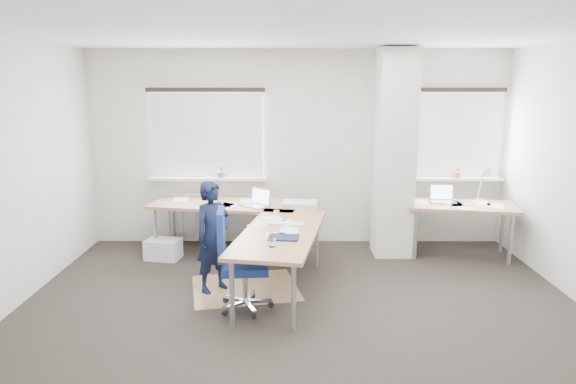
{
  "coord_description": "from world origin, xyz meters",
  "views": [
    {
      "loc": [
        -0.11,
        -4.91,
        2.32
      ],
      "look_at": [
        -0.13,
        0.9,
        1.09
      ],
      "focal_mm": 32.0,
      "sensor_mm": 36.0,
      "label": 1
    }
  ],
  "objects_px": {
    "desk_side": "(462,207)",
    "desk_main": "(254,218)",
    "person": "(213,237)",
    "task_chair": "(241,282)"
  },
  "relations": [
    {
      "from": "desk_side",
      "to": "desk_main",
      "type": "bearing_deg",
      "value": -157.28
    },
    {
      "from": "desk_side",
      "to": "person",
      "type": "height_order",
      "value": "person"
    },
    {
      "from": "desk_main",
      "to": "task_chair",
      "type": "distance_m",
      "value": 1.17
    },
    {
      "from": "person",
      "to": "task_chair",
      "type": "bearing_deg",
      "value": -100.83
    },
    {
      "from": "desk_main",
      "to": "desk_side",
      "type": "xyz_separation_m",
      "value": [
        2.77,
        0.62,
        -0.01
      ]
    },
    {
      "from": "desk_side",
      "to": "task_chair",
      "type": "xyz_separation_m",
      "value": [
        -2.83,
        -1.72,
        -0.39
      ]
    },
    {
      "from": "desk_side",
      "to": "person",
      "type": "relative_size",
      "value": 1.18
    },
    {
      "from": "task_chair",
      "to": "person",
      "type": "distance_m",
      "value": 0.7
    },
    {
      "from": "desk_side",
      "to": "person",
      "type": "distance_m",
      "value": 3.41
    },
    {
      "from": "task_chair",
      "to": "person",
      "type": "height_order",
      "value": "person"
    }
  ]
}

